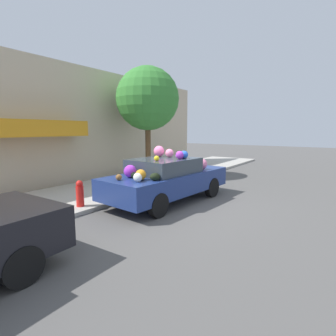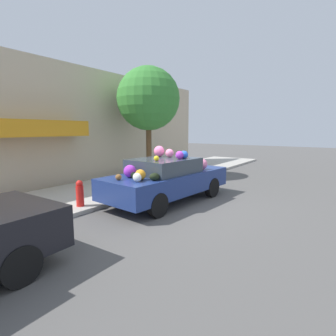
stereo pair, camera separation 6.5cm
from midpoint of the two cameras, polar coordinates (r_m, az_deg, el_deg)
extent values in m
plane|color=#565451|center=(7.89, 0.82, -7.32)|extent=(60.00, 60.00, 0.00)
cube|color=#B2ADA3|center=(9.62, -12.60, -4.31)|extent=(24.00, 3.20, 0.11)
cube|color=#C6B293|center=(11.17, -20.84, 8.87)|extent=(18.00, 0.30, 4.67)
cube|color=orange|center=(9.88, -26.02, 7.78)|extent=(3.33, 0.90, 0.55)
cylinder|color=brown|center=(11.65, -4.02, 4.27)|extent=(0.24, 0.24, 2.39)
sphere|color=#388433|center=(11.69, -4.13, 14.81)|extent=(2.71, 2.71, 2.71)
cylinder|color=red|center=(7.36, -18.37, -5.81)|extent=(0.20, 0.20, 0.55)
sphere|color=red|center=(7.28, -18.49, -3.25)|extent=(0.18, 0.18, 0.18)
cube|color=navy|center=(7.80, 0.24, -3.00)|extent=(4.28, 1.98, 0.57)
cube|color=#333D47|center=(7.59, -0.56, 0.49)|extent=(1.98, 1.60, 0.42)
cylinder|color=black|center=(9.30, 1.74, -2.95)|extent=(0.63, 0.23, 0.61)
cylinder|color=black|center=(8.48, 9.79, -4.19)|extent=(0.63, 0.23, 0.61)
cylinder|color=black|center=(7.50, -10.61, -5.86)|extent=(0.63, 0.23, 0.61)
cylinder|color=black|center=(6.44, -1.95, -8.08)|extent=(0.63, 0.23, 0.61)
ellipsoid|color=purple|center=(7.91, 3.42, 3.01)|extent=(0.33, 0.24, 0.19)
sphere|color=pink|center=(8.33, 7.64, 0.83)|extent=(0.47, 0.47, 0.34)
sphere|color=pink|center=(8.14, -1.71, 3.68)|extent=(0.41, 0.41, 0.33)
sphere|color=green|center=(8.56, 5.27, 1.04)|extent=(0.42, 0.42, 0.33)
sphere|color=black|center=(6.81, -7.22, -1.57)|extent=(0.22, 0.22, 0.17)
ellipsoid|color=white|center=(6.34, -6.45, -2.05)|extent=(0.20, 0.26, 0.22)
sphere|color=pink|center=(8.48, 3.96, 0.79)|extent=(0.29, 0.29, 0.27)
sphere|color=pink|center=(7.93, 0.57, 3.27)|extent=(0.33, 0.33, 0.25)
sphere|color=brown|center=(6.62, -10.46, -1.98)|extent=(0.21, 0.21, 0.16)
ellipsoid|color=green|center=(8.95, 1.51, 0.93)|extent=(0.15, 0.15, 0.19)
sphere|color=yellow|center=(6.96, -2.27, 2.11)|extent=(0.17, 0.17, 0.14)
sphere|color=purple|center=(6.95, -8.03, -0.70)|extent=(0.47, 0.47, 0.33)
ellipsoid|color=black|center=(6.47, -2.66, -1.92)|extent=(0.33, 0.31, 0.19)
sphere|color=blue|center=(7.57, 3.79, 2.91)|extent=(0.27, 0.27, 0.23)
sphere|color=purple|center=(7.43, 2.78, 2.83)|extent=(0.30, 0.30, 0.23)
sphere|color=orange|center=(6.55, -5.77, -1.47)|extent=(0.28, 0.28, 0.27)
cylinder|color=black|center=(4.31, -29.13, -18.04)|extent=(0.59, 0.20, 0.58)
camera|label=1|loc=(0.03, -89.76, 0.04)|focal=28.00mm
camera|label=2|loc=(0.03, 90.24, -0.04)|focal=28.00mm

